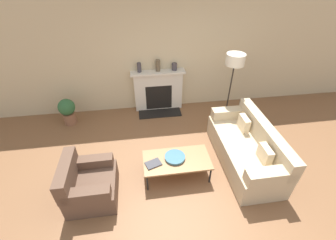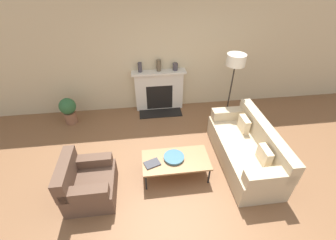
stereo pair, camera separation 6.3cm
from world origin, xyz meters
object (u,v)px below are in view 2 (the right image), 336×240
at_px(bowl, 174,157).
at_px(book, 152,164).
at_px(couch, 246,149).
at_px(mantel_vase_center_right, 175,67).
at_px(fireplace, 159,91).
at_px(mantel_vase_left, 140,67).
at_px(coffee_table, 176,160).
at_px(floor_lamp, 235,67).
at_px(armchair_near, 87,183).
at_px(potted_plant, 68,109).
at_px(mantel_vase_center_left, 159,65).

bearing_deg(bowl, book, -167.73).
bearing_deg(couch, mantel_vase_center_right, -153.84).
relative_size(fireplace, mantel_vase_left, 5.82).
xyz_separation_m(coffee_table, floor_lamp, (1.46, 1.49, 1.06)).
relative_size(mantel_vase_left, mantel_vase_center_right, 1.35).
height_order(couch, coffee_table, couch).
height_order(book, floor_lamp, floor_lamp).
xyz_separation_m(book, mantel_vase_left, (-0.09, 2.36, 0.77)).
bearing_deg(fireplace, armchair_near, -119.27).
relative_size(coffee_table, mantel_vase_left, 5.24).
bearing_deg(bowl, potted_plant, 139.74).
height_order(mantel_vase_left, potted_plant, mantel_vase_left).
relative_size(coffee_table, bowl, 3.25).
bearing_deg(mantel_vase_center_right, mantel_vase_center_left, 180.00).
bearing_deg(floor_lamp, potted_plant, 173.23).
distance_m(fireplace, couch, 2.60).
distance_m(couch, mantel_vase_center_right, 2.54).
relative_size(couch, armchair_near, 2.33).
height_order(armchair_near, floor_lamp, floor_lamp).
bearing_deg(mantel_vase_center_left, coffee_table, -88.25).
height_order(couch, book, couch).
relative_size(couch, mantel_vase_center_right, 11.50).
relative_size(fireplace, coffee_table, 1.11).
bearing_deg(potted_plant, coffee_table, -40.33).
bearing_deg(coffee_table, potted_plant, 139.67).
bearing_deg(couch, coffee_table, -83.91).
bearing_deg(mantel_vase_left, mantel_vase_center_left, 0.00).
distance_m(fireplace, book, 2.37).
relative_size(floor_lamp, mantel_vase_center_left, 6.19).
height_order(book, mantel_vase_left, mantel_vase_left).
height_order(couch, mantel_vase_center_left, mantel_vase_center_left).
bearing_deg(bowl, coffee_table, -44.97).
bearing_deg(mantel_vase_center_left, potted_plant, -170.28).
bearing_deg(mantel_vase_center_left, fireplace, -114.23).
bearing_deg(mantel_vase_left, fireplace, -1.97).
xyz_separation_m(couch, armchair_near, (-2.90, -0.41, -0.03)).
distance_m(book, mantel_vase_left, 2.49).
bearing_deg(floor_lamp, fireplace, 152.40).
distance_m(fireplace, coffee_table, 2.30).
bearing_deg(book, potted_plant, 112.96).
height_order(bowl, potted_plant, potted_plant).
relative_size(mantel_vase_center_right, potted_plant, 0.26).
bearing_deg(couch, potted_plant, -115.94).
bearing_deg(potted_plant, armchair_near, -70.84).
distance_m(mantel_vase_center_left, potted_plant, 2.38).
height_order(fireplace, armchair_near, fireplace).
height_order(fireplace, mantel_vase_center_left, mantel_vase_center_left).
distance_m(fireplace, armchair_near, 2.94).
relative_size(book, floor_lamp, 0.18).
bearing_deg(potted_plant, book, -47.04).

